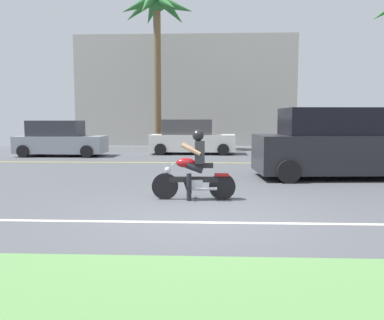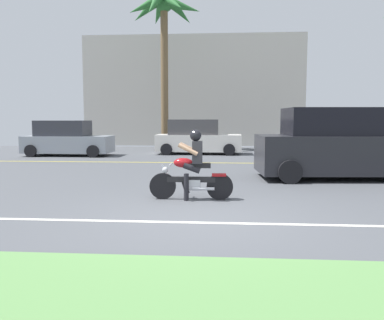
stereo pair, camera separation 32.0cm
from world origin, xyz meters
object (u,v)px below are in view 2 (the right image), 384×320
at_px(parked_car_2, 325,139).
at_px(parked_car_1, 197,138).
at_px(motorcyclist, 192,170).
at_px(suv_nearby, 344,145).
at_px(palm_tree_1, 163,15).
at_px(parked_car_0, 67,139).

bearing_deg(parked_car_2, parked_car_1, -179.29).
distance_m(motorcyclist, suv_nearby, 5.36).
xyz_separation_m(parked_car_2, palm_tree_1, (-8.24, 2.52, 6.62)).
distance_m(parked_car_1, palm_tree_1, 7.39).
height_order(suv_nearby, palm_tree_1, palm_tree_1).
bearing_deg(parked_car_2, suv_nearby, -100.33).
distance_m(motorcyclist, parked_car_0, 11.96).
xyz_separation_m(parked_car_1, palm_tree_1, (-2.02, 2.60, 6.61)).
bearing_deg(parked_car_0, suv_nearby, -31.17).
relative_size(motorcyclist, parked_car_2, 0.41).
distance_m(motorcyclist, palm_tree_1, 15.72).
bearing_deg(parked_car_0, palm_tree_1, 44.85).
bearing_deg(suv_nearby, parked_car_2, 79.67).
bearing_deg(parked_car_1, palm_tree_1, 127.91).
xyz_separation_m(suv_nearby, parked_car_2, (1.47, 8.04, -0.21)).
bearing_deg(parked_car_1, suv_nearby, -59.15).
distance_m(parked_car_1, parked_car_2, 6.22).
distance_m(suv_nearby, parked_car_1, 9.27).
relative_size(parked_car_0, palm_tree_1, 0.46).
xyz_separation_m(suv_nearby, parked_car_1, (-4.75, 7.96, -0.20)).
bearing_deg(motorcyclist, parked_car_2, 63.84).
xyz_separation_m(motorcyclist, parked_car_0, (-6.67, 9.93, 0.13)).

